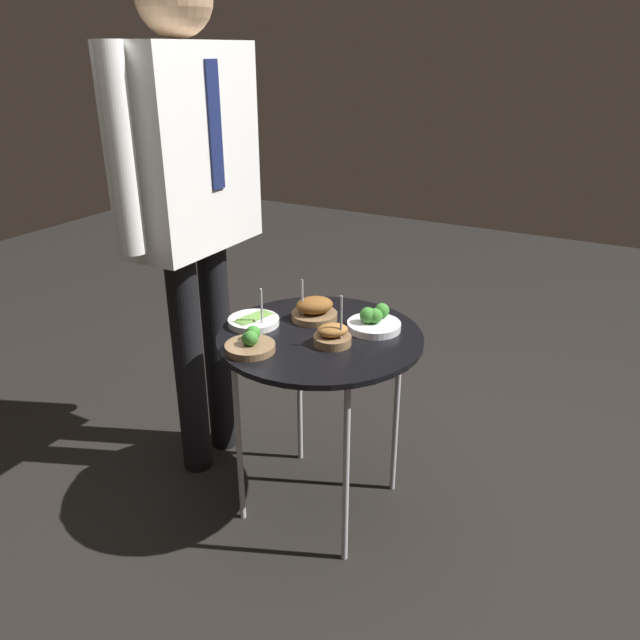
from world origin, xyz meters
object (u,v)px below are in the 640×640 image
Objects in this scene: bowl_broccoli_near_rim at (250,344)px; bowl_roast_back_right at (314,310)px; bowl_asparagus_far_rim at (254,321)px; waiter_figure at (189,175)px; bowl_broccoli_front_right at (374,322)px; serving_cart at (320,348)px; bowl_roast_back_left at (333,336)px.

bowl_roast_back_right is (0.30, -0.05, 0.01)m from bowl_broccoli_near_rim.
waiter_figure is (0.09, 0.30, 0.44)m from bowl_asparagus_far_rim.
bowl_roast_back_right is 0.62m from waiter_figure.
bowl_asparagus_far_rim is at bearing 113.75° from bowl_broccoli_front_right.
bowl_asparagus_far_rim is 0.54m from waiter_figure.
serving_cart is 4.39× the size of bowl_broccoli_near_rim.
waiter_figure is (-0.05, 0.45, 0.42)m from bowl_roast_back_right.
waiter_figure is at bearing 96.33° from bowl_roast_back_right.
bowl_broccoli_near_rim is 0.09× the size of waiter_figure.
bowl_asparagus_far_rim reaches higher than bowl_broccoli_near_rim.
waiter_figure is (-0.07, 0.66, 0.43)m from bowl_broccoli_front_right.
bowl_roast_back_left is at bearing -91.18° from bowl_asparagus_far_rim.
bowl_asparagus_far_rim is (0.01, 0.30, -0.02)m from bowl_roast_back_left.
bowl_roast_back_right is 0.09× the size of waiter_figure.
bowl_asparagus_far_rim is at bearing 99.46° from serving_cart.
waiter_figure reaches higher than bowl_roast_back_left.
serving_cart is at bearing -95.37° from waiter_figure.
serving_cart is at bearing 57.10° from bowl_roast_back_left.
bowl_roast_back_right is (0.14, 0.15, 0.00)m from bowl_roast_back_left.
waiter_figure reaches higher than bowl_roast_back_right.
serving_cart is 3.97× the size of bowl_asparagus_far_rim.
bowl_asparagus_far_rim is at bearing 88.82° from bowl_roast_back_left.
bowl_roast_back_right is 0.21m from bowl_broccoli_front_right.
serving_cart is at bearing 132.26° from bowl_broccoli_front_right.
bowl_roast_back_left is (0.16, -0.20, 0.01)m from bowl_broccoli_near_rim.
bowl_broccoli_near_rim is 0.87× the size of bowl_broccoli_front_right.
bowl_asparagus_far_rim reaches higher than serving_cart.
bowl_roast_back_left is 0.96× the size of bowl_broccoli_front_right.
bowl_asparagus_far_rim is 0.10× the size of waiter_figure.
serving_cart is 0.20m from bowl_broccoli_front_right.
bowl_roast_back_right is at bearing 37.42° from serving_cart.
waiter_figure is at bearing 81.05° from bowl_roast_back_left.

